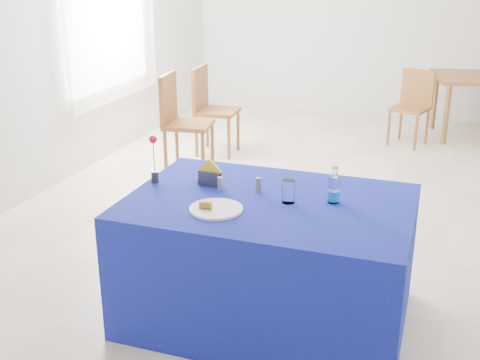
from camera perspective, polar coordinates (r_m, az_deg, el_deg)
name	(u,v)px	position (r m, az deg, el deg)	size (l,w,h in m)	color
floor	(317,205)	(5.36, 7.30, -2.37)	(7.00, 7.00, 0.00)	beige
window_pane	(107,10)	(6.65, -12.54, 15.46)	(0.04, 1.50, 1.60)	white
curtain	(112,10)	(6.61, -12.00, 15.48)	(0.04, 1.75, 1.85)	white
plate	(216,209)	(3.27, -2.28, -2.77)	(0.29, 0.29, 0.01)	white
drinking_glass	(288,192)	(3.36, 4.61, -1.10)	(0.07, 0.07, 0.13)	white
salt_shaker	(220,184)	(3.53, -1.93, -0.37)	(0.03, 0.03, 0.09)	gray
pepper_shaker	(258,185)	(3.52, 1.75, -0.44)	(0.03, 0.03, 0.09)	slate
blue_table	(268,260)	(3.57, 2.69, -7.57)	(1.60, 1.10, 0.76)	navy
water_bottle	(334,190)	(3.39, 8.91, -0.97)	(0.07, 0.07, 0.21)	silver
napkin_holder	(210,177)	(3.62, -2.90, 0.25)	(0.15, 0.07, 0.17)	#39393E
rose_vase	(154,160)	(3.67, -8.16, 1.90)	(0.05, 0.05, 0.30)	#27272C
chair_bg_left	(413,102)	(7.29, 16.08, 7.14)	(0.49, 0.49, 0.86)	#96582B
chair_win_a	(180,116)	(6.05, -5.75, 6.05)	(0.50, 0.50, 1.00)	#96582B
chair_win_b	(210,104)	(6.65, -2.90, 7.22)	(0.46, 0.46, 0.96)	#96582B
banana_pieces	(206,205)	(3.25, -3.24, -2.39)	(0.07, 0.05, 0.04)	gold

